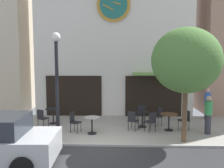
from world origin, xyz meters
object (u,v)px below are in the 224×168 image
cafe_chair_near_tree (185,118)px  cafe_chair_outer (158,115)px  cafe_chair_right_end (133,119)px  pedestrian_blue (207,103)px  cafe_chair_curbside (74,121)px  cafe_chair_by_entrance (42,117)px  pedestrian_green (208,114)px  cafe_chair_mid_row (151,120)px  cafe_chair_near_lamp (141,113)px  cafe_table_near_curb (169,118)px  street_tree (186,61)px  cafe_table_leftmost (142,117)px  street_lamp (57,86)px  cafe_table_rightmost (53,113)px  cafe_table_center_right (92,122)px

cafe_chair_near_tree → cafe_chair_outer: same height
cafe_chair_right_end → cafe_chair_outer: size_ratio=1.00×
cafe_chair_near_tree → pedestrian_blue: pedestrian_blue is taller
cafe_chair_curbside → cafe_chair_by_entrance: (-1.63, 0.57, 0.00)m
pedestrian_green → pedestrian_blue: bearing=71.4°
cafe_chair_near_tree → cafe_chair_by_entrance: (-6.69, 0.03, 0.00)m
cafe_chair_curbside → cafe_chair_by_entrance: size_ratio=1.00×
cafe_chair_mid_row → cafe_chair_near_lamp: (-0.30, 1.58, 0.00)m
cafe_chair_near_tree → cafe_table_near_curb: bearing=-170.6°
cafe_chair_mid_row → cafe_chair_outer: size_ratio=1.00×
street_tree → cafe_chair_by_entrance: street_tree is taller
cafe_table_leftmost → pedestrian_blue: pedestrian_blue is taller
cafe_chair_curbside → cafe_chair_right_end: bearing=6.8°
cafe_chair_near_tree → cafe_chair_near_lamp: same height
street_lamp → cafe_table_rightmost: bearing=109.9°
cafe_table_leftmost → cafe_table_near_curb: 1.27m
cafe_table_center_right → cafe_chair_right_end: bearing=16.0°
pedestrian_green → cafe_chair_by_entrance: bearing=175.3°
cafe_chair_outer → pedestrian_green: 2.37m
cafe_table_center_right → cafe_chair_near_lamp: size_ratio=0.83×
cafe_chair_by_entrance → cafe_chair_right_end: bearing=-3.5°
street_tree → pedestrian_green: bearing=39.2°
cafe_table_center_right → pedestrian_blue: (5.95, 2.81, 0.35)m
cafe_table_center_right → pedestrian_blue: 6.59m
cafe_table_leftmost → cafe_table_center_right: bearing=-153.9°
street_tree → cafe_chair_right_end: street_tree is taller
cafe_table_near_curb → cafe_table_center_right: bearing=-169.9°
cafe_table_leftmost → cafe_chair_right_end: cafe_chair_right_end is taller
street_lamp → pedestrian_blue: street_lamp is taller
cafe_chair_curbside → cafe_table_center_right: bearing=-13.7°
street_lamp → cafe_table_rightmost: size_ratio=5.58×
cafe_table_rightmost → cafe_chair_near_lamp: 4.47m
cafe_table_center_right → cafe_chair_outer: size_ratio=0.83×
cafe_chair_near_tree → cafe_chair_outer: size_ratio=1.00×
cafe_table_near_curb → pedestrian_blue: bearing=41.3°
cafe_chair_near_lamp → cafe_chair_by_entrance: bearing=-166.6°
cafe_chair_mid_row → cafe_table_rightmost: bearing=165.1°
street_tree → cafe_table_near_curb: street_tree is taller
cafe_chair_right_end → pedestrian_blue: bearing=28.9°
cafe_table_near_curb → cafe_chair_curbside: bearing=-174.5°
cafe_chair_right_end → cafe_table_center_right: bearing=-164.0°
cafe_table_center_right → cafe_chair_right_end: 1.87m
street_lamp → cafe_chair_outer: size_ratio=4.78×
cafe_chair_curbside → cafe_chair_right_end: size_ratio=1.00×
street_tree → cafe_chair_mid_row: bearing=132.5°
cafe_chair_right_end → pedestrian_green: pedestrian_green is taller
cafe_table_center_right → cafe_chair_by_entrance: 2.57m
cafe_chair_near_tree → cafe_chair_right_end: (-2.44, -0.23, 0.00)m
cafe_table_center_right → cafe_chair_mid_row: bearing=7.2°
cafe_chair_mid_row → cafe_chair_near_tree: bearing=14.4°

